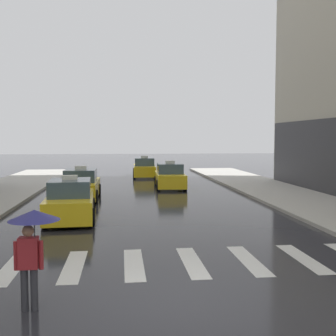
{
  "coord_description": "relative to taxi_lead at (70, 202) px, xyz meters",
  "views": [
    {
      "loc": [
        -1.07,
        -7.67,
        3.28
      ],
      "look_at": [
        0.69,
        8.0,
        2.15
      ],
      "focal_mm": 44.39,
      "sensor_mm": 36.0,
      "label": 1
    }
  ],
  "objects": [
    {
      "name": "taxi_third",
      "position": [
        5.25,
        10.23,
        0.0
      ],
      "size": [
        2.05,
        4.59,
        1.8
      ],
      "color": "yellow",
      "rests_on": "ground"
    },
    {
      "name": "taxi_lead",
      "position": [
        0.0,
        0.0,
        0.0
      ],
      "size": [
        2.12,
        4.63,
        1.8
      ],
      "color": "yellow",
      "rests_on": "ground"
    },
    {
      "name": "crosswalk_markings",
      "position": [
        3.14,
        -6.31,
        -0.72
      ],
      "size": [
        11.3,
        2.8,
        0.01
      ],
      "color": "silver",
      "rests_on": "ground"
    },
    {
      "name": "taxi_second",
      "position": [
        -0.11,
        5.63,
        0.0
      ],
      "size": [
        1.95,
        4.55,
        1.8
      ],
      "color": "yellow",
      "rests_on": "ground"
    },
    {
      "name": "taxi_fourth",
      "position": [
        4.0,
        18.14,
        0.0
      ],
      "size": [
        2.03,
        4.59,
        1.8
      ],
      "color": "yellow",
      "rests_on": "ground"
    },
    {
      "name": "pedestrian_with_umbrella",
      "position": [
        0.39,
        -9.03,
        0.79
      ],
      "size": [
        0.96,
        0.96,
        1.94
      ],
      "color": "#333338",
      "rests_on": "ground"
    },
    {
      "name": "ground_plane",
      "position": [
        3.14,
        -9.31,
        -0.72
      ],
      "size": [
        160.0,
        160.0,
        0.0
      ],
      "primitive_type": "plane",
      "color": "#26262B"
    }
  ]
}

